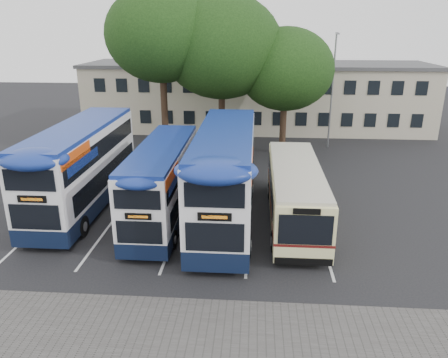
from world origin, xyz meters
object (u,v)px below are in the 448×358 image
bus_dd_mid (163,179)px  tree_right (286,69)px  lamp_post (333,85)px  bus_dd_right (225,172)px  bus_single (295,190)px  tree_left (161,35)px  tree_mid (222,47)px  bus_dd_left (82,163)px

bus_dd_mid → tree_right: bearing=62.7°
lamp_post → bus_dd_right: lamp_post is taller
bus_single → lamp_post: bearing=75.1°
tree_right → bus_dd_mid: bearing=-117.3°
bus_dd_mid → bus_dd_right: (3.17, 0.13, 0.44)m
tree_left → bus_single: size_ratio=1.24×
tree_left → tree_mid: bearing=14.1°
tree_mid → bus_dd_left: size_ratio=1.08×
lamp_post → tree_right: (-3.88, -1.98, 1.36)m
tree_mid → bus_dd_mid: bearing=-98.7°
bus_dd_mid → tree_left: bearing=100.9°
tree_left → tree_right: 9.44m
tree_mid → bus_dd_left: tree_mid is taller
tree_mid → bus_single: bearing=-69.4°
tree_left → bus_dd_mid: size_ratio=1.30×
tree_right → bus_dd_right: tree_right is taller
tree_right → bus_dd_mid: (-6.75, -13.06, -4.26)m
lamp_post → tree_mid: bearing=-166.3°
tree_left → bus_dd_left: (-2.41, -10.49, -6.39)m
tree_mid → lamp_post: bearing=13.7°
bus_dd_right → bus_dd_left: bearing=171.1°
bus_dd_right → bus_single: (3.54, 0.23, -0.95)m
lamp_post → tree_right: tree_right is taller
tree_left → tree_right: (9.03, 1.20, -2.47)m
bus_dd_left → bus_single: (11.40, -1.01, -0.85)m
bus_dd_right → bus_single: bearing=3.7°
tree_left → bus_dd_left: bearing=-102.9°
bus_dd_left → tree_right: bearing=45.6°
bus_dd_left → lamp_post: bearing=41.8°
lamp_post → tree_mid: size_ratio=0.76×
bus_dd_mid → tree_mid: bearing=81.3°
lamp_post → tree_right: 4.56m
tree_mid → bus_dd_right: size_ratio=1.04×
tree_right → bus_dd_left: size_ratio=0.87×
tree_left → bus_dd_mid: 13.82m
bus_dd_left → bus_single: bearing=-5.0°
tree_left → bus_single: tree_left is taller
tree_mid → tree_left: bearing=-165.9°
lamp_post → bus_dd_mid: 18.65m
bus_dd_mid → bus_dd_left: bearing=163.7°
tree_left → bus_dd_left: size_ratio=1.12×
tree_mid → bus_dd_right: bearing=-84.7°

